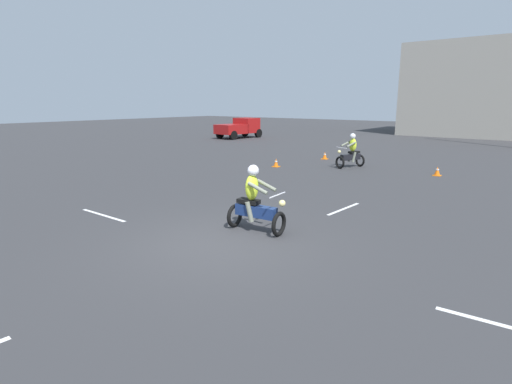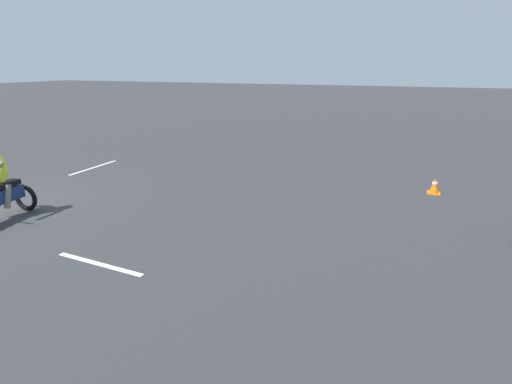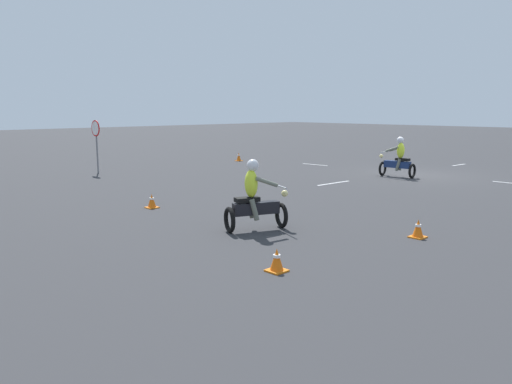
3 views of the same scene
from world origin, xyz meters
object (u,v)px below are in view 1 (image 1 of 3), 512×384
object	(u,v)px
motorcycle_rider_background	(351,153)
pickup_truck	(239,127)
traffic_cone_near_left	(276,163)
traffic_cone_near_right	(437,171)
motorcycle_rider_foreground	(255,203)
traffic_cone_mid_left	(325,156)

from	to	relation	value
motorcycle_rider_background	pickup_truck	bearing A→B (deg)	-9.45
pickup_truck	traffic_cone_near_left	bearing A→B (deg)	-38.04
traffic_cone_near_right	motorcycle_rider_foreground	bearing A→B (deg)	-97.83
pickup_truck	traffic_cone_mid_left	world-z (taller)	pickup_truck
traffic_cone_mid_left	motorcycle_rider_background	bearing A→B (deg)	-36.74
traffic_cone_near_left	traffic_cone_near_right	world-z (taller)	traffic_cone_near_left
motorcycle_rider_background	motorcycle_rider_foreground	bearing A→B (deg)	124.80
motorcycle_rider_foreground	traffic_cone_mid_left	size ratio (longest dim) A/B	4.03
traffic_cone_near_left	traffic_cone_near_right	size ratio (longest dim) A/B	1.01
motorcycle_rider_foreground	traffic_cone_near_left	xyz separation A→B (m)	(-5.41, 8.49, -0.53)
traffic_cone_near_right	pickup_truck	bearing A→B (deg)	154.96
traffic_cone_near_right	traffic_cone_near_left	bearing A→B (deg)	-161.18
motorcycle_rider_background	traffic_cone_near_left	distance (m)	3.67
motorcycle_rider_background	traffic_cone_mid_left	world-z (taller)	motorcycle_rider_background
motorcycle_rider_foreground	pickup_truck	xyz separation A→B (m)	(-17.31, 19.63, 0.20)
traffic_cone_near_right	traffic_cone_mid_left	xyz separation A→B (m)	(-6.32, 1.53, 0.00)
motorcycle_rider_foreground	traffic_cone_near_right	world-z (taller)	motorcycle_rider_foreground
motorcycle_rider_foreground	traffic_cone_near_left	distance (m)	10.08
traffic_cone_near_left	traffic_cone_mid_left	bearing A→B (deg)	81.55
traffic_cone_near_left	traffic_cone_near_right	distance (m)	7.29
motorcycle_rider_foreground	motorcycle_rider_background	distance (m)	10.86
traffic_cone_near_left	traffic_cone_near_right	xyz separation A→B (m)	(6.90, 2.35, -0.00)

